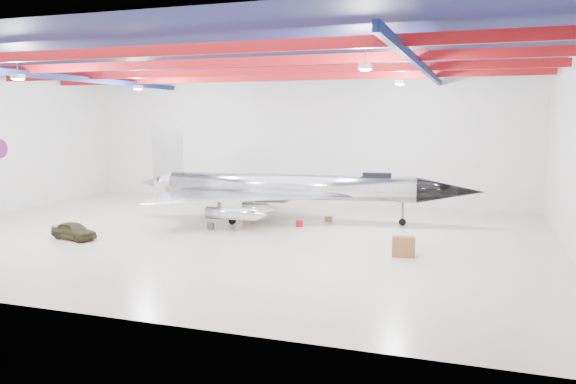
% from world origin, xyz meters
% --- Properties ---
extents(floor, '(40.00, 40.00, 0.00)m').
position_xyz_m(floor, '(0.00, 0.00, 0.00)').
color(floor, beige).
rests_on(floor, ground).
extents(wall_back, '(40.00, 0.00, 40.00)m').
position_xyz_m(wall_back, '(0.00, 15.00, 5.50)').
color(wall_back, silver).
rests_on(wall_back, floor).
extents(ceiling, '(40.00, 40.00, 0.00)m').
position_xyz_m(ceiling, '(0.00, 0.00, 11.00)').
color(ceiling, '#0A0F38').
rests_on(ceiling, wall_back).
extents(ceiling_structure, '(39.50, 29.50, 1.08)m').
position_xyz_m(ceiling_structure, '(0.00, 0.00, 10.32)').
color(ceiling_structure, maroon).
rests_on(ceiling_structure, ceiling).
extents(wall_roundel, '(0.10, 1.50, 1.50)m').
position_xyz_m(wall_roundel, '(-19.94, 2.00, 5.00)').
color(wall_roundel, '#B21414').
rests_on(wall_roundel, wall_left).
extents(jet_aircraft, '(24.95, 15.50, 6.80)m').
position_xyz_m(jet_aircraft, '(2.32, 5.80, 2.23)').
color(jet_aircraft, silver).
rests_on(jet_aircraft, floor).
extents(jeep, '(3.34, 1.95, 1.07)m').
position_xyz_m(jeep, '(-8.11, -4.28, 0.53)').
color(jeep, '#332E19').
rests_on(jeep, floor).
extents(desk, '(1.28, 0.76, 1.11)m').
position_xyz_m(desk, '(11.50, -2.25, 0.56)').
color(desk, brown).
rests_on(desk, floor).
extents(toolbox_red, '(0.48, 0.39, 0.33)m').
position_xyz_m(toolbox_red, '(-1.01, 7.50, 0.17)').
color(toolbox_red, '#A91016').
rests_on(toolbox_red, floor).
extents(engine_drum, '(0.62, 0.62, 0.43)m').
position_xyz_m(engine_drum, '(-1.66, 1.32, 0.21)').
color(engine_drum, '#59595B').
rests_on(engine_drum, floor).
extents(parts_bin, '(0.63, 0.57, 0.36)m').
position_xyz_m(parts_bin, '(5.14, 6.41, 0.18)').
color(parts_bin, olive).
rests_on(parts_bin, floor).
extents(tool_chest, '(0.62, 0.62, 0.43)m').
position_xyz_m(tool_chest, '(3.73, 3.94, 0.21)').
color(tool_chest, '#A91016').
rests_on(tool_chest, floor).
extents(oil_barrel, '(0.64, 0.58, 0.37)m').
position_xyz_m(oil_barrel, '(0.19, 3.19, 0.18)').
color(oil_barrel, olive).
rests_on(oil_barrel, floor).
extents(spares_box, '(0.53, 0.53, 0.36)m').
position_xyz_m(spares_box, '(-0.69, 7.09, 0.18)').
color(spares_box, '#59595B').
rests_on(spares_box, floor).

